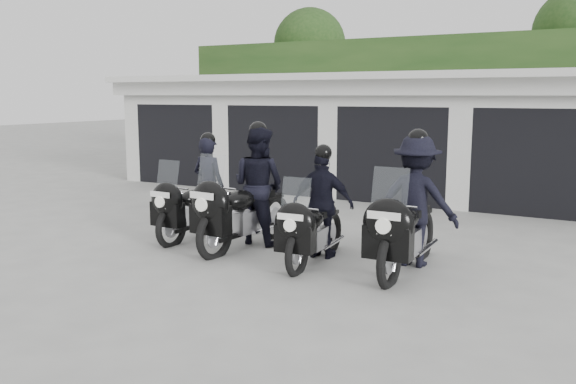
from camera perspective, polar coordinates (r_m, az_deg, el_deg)
The scene contains 7 objects.
ground at distance 9.27m, azimuth -2.34°, elevation -6.34°, with size 80.00×80.00×0.00m, color #9E9E98.
garage_block at distance 16.38m, azimuth 12.70°, elevation 5.23°, with size 16.40×6.80×2.96m.
background_vegetation at distance 20.97m, azimuth 17.73°, elevation 9.51°, with size 20.00×3.90×5.80m.
police_bike_a at distance 10.66m, azimuth -8.39°, elevation -0.31°, with size 0.66×2.15×1.87m.
police_bike_b at distance 9.97m, azimuth -3.50°, elevation -0.05°, with size 1.00×2.41×2.10m.
police_bike_c at distance 9.08m, azimuth 2.88°, elevation -1.76°, with size 1.02×2.06×1.79m.
police_bike_d at distance 8.81m, azimuth 11.52°, elevation -1.51°, with size 1.24×2.36×2.05m.
Camera 1 is at (4.72, -7.59, 2.47)m, focal length 38.00 mm.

